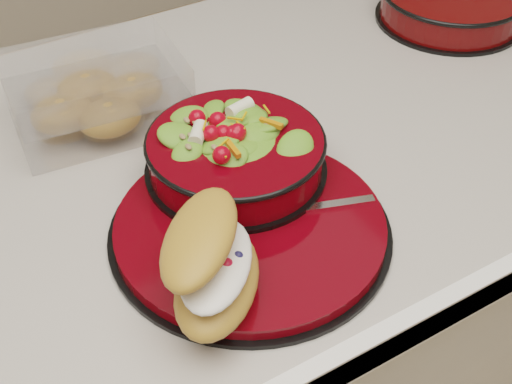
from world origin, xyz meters
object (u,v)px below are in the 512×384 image
dinner_plate (251,228)px  extra_bowl (451,3)px  fork (305,209)px  pastry_box (97,94)px  croissant (213,263)px  salad_bowl (235,148)px  island_counter (245,336)px

dinner_plate → extra_bowl: (0.55, 0.27, 0.02)m
fork → pastry_box: bearing=41.1°
dinner_plate → croissant: (-0.08, -0.07, 0.05)m
extra_bowl → salad_bowl: bearing=-160.7°
island_counter → salad_bowl: bearing=-124.0°
island_counter → fork: fork is taller
island_counter → extra_bowl: extra_bowl is taller
salad_bowl → extra_bowl: (0.52, 0.18, -0.03)m
croissant → extra_bowl: (0.63, 0.34, -0.03)m
fork → dinner_plate: bearing=95.2°
dinner_plate → pastry_box: pastry_box is taller
salad_bowl → fork: salad_bowl is taller
fork → extra_bowl: 0.56m
dinner_plate → pastry_box: size_ratio=1.35×
island_counter → salad_bowl: (-0.06, -0.09, 0.50)m
croissant → extra_bowl: size_ratio=0.72×
island_counter → pastry_box: pastry_box is taller
island_counter → dinner_plate: dinner_plate is taller
croissant → pastry_box: croissant is taller
salad_bowl → fork: bearing=-71.9°
fork → extra_bowl: (0.48, 0.28, 0.01)m
island_counter → extra_bowl: bearing=11.8°
salad_bowl → pastry_box: (-0.09, 0.21, -0.01)m
fork → pastry_box: 0.34m
pastry_box → croissant: bearing=-87.3°
salad_bowl → dinner_plate: bearing=-109.3°
croissant → island_counter: bearing=5.6°
croissant → pastry_box: (0.02, 0.37, -0.02)m
island_counter → pastry_box: 0.53m
croissant → salad_bowl: bearing=4.7°
salad_bowl → island_counter: bearing=56.0°
dinner_plate → fork: (0.06, -0.02, 0.01)m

